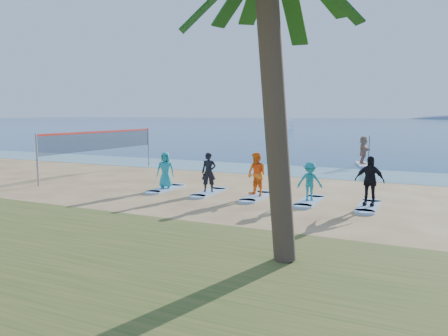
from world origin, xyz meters
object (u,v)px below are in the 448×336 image
at_px(surfboard_2, 256,197).
at_px(surfboard_4, 368,206).
at_px(student_1, 209,172).
at_px(surfboard_0, 166,189).
at_px(student_0, 165,170).
at_px(surfboard_1, 209,193).
at_px(student_3, 310,181).
at_px(volleyball_net, 101,141).
at_px(boat_offshore_a, 281,129).
at_px(surfboard_3, 309,201).
at_px(student_4, 369,181).
at_px(paddleboard, 363,165).
at_px(student_2, 257,174).
at_px(paddleboarder, 363,150).

xyz_separation_m(surfboard_2, surfboard_4, (4.42, 0.00, 0.00)).
bearing_deg(student_1, surfboard_0, 157.74).
distance_m(surfboard_0, student_0, 0.86).
distance_m(surfboard_0, surfboard_1, 2.21).
xyz_separation_m(student_3, surfboard_4, (2.21, 0.00, -0.79)).
bearing_deg(volleyball_net, boat_offshore_a, 100.10).
relative_size(surfboard_3, student_4, 1.21).
relative_size(surfboard_2, student_3, 1.47).
bearing_deg(student_1, volleyball_net, 138.99).
bearing_deg(volleyball_net, student_4, -10.69).
distance_m(paddleboard, surfboard_0, 15.19).
bearing_deg(boat_offshore_a, surfboard_4, -60.63).
xyz_separation_m(volleyball_net, student_3, (12.74, -2.82, -1.07)).
bearing_deg(student_2, student_4, 24.49).
relative_size(paddleboarder, student_3, 1.23).
distance_m(surfboard_0, student_1, 2.38).
distance_m(surfboard_1, student_3, 4.49).
height_order(student_1, student_3, student_1).
height_order(student_2, student_3, student_2).
distance_m(volleyball_net, paddleboarder, 16.82).
relative_size(student_0, surfboard_1, 0.74).
bearing_deg(student_4, surfboard_2, -173.49).
bearing_deg(surfboard_2, paddleboarder, 80.12).
xyz_separation_m(volleyball_net, surfboard_4, (14.95, -2.82, -1.86)).
xyz_separation_m(boat_offshore_a, student_0, (19.21, -76.40, 0.90)).
xyz_separation_m(boat_offshore_a, surfboard_3, (25.84, -76.40, 0.04)).
bearing_deg(student_1, student_4, -22.26).
height_order(surfboard_2, student_3, student_3).
bearing_deg(student_0, volleyball_net, 133.54).
distance_m(volleyball_net, student_4, 15.24).
distance_m(surfboard_0, surfboard_3, 6.63).
height_order(volleyball_net, student_1, volleyball_net).
height_order(paddleboard, surfboard_3, paddleboard).
distance_m(student_0, surfboard_3, 6.69).
xyz_separation_m(surfboard_3, student_3, (0.00, 0.00, 0.79)).
bearing_deg(student_4, boat_offshore_a, 116.67).
bearing_deg(surfboard_0, student_3, 0.00).
bearing_deg(student_0, surfboard_3, -21.66).
bearing_deg(student_1, paddleboarder, 49.12).
bearing_deg(surfboard_0, paddleboarder, 63.45).
height_order(surfboard_1, surfboard_4, same).
xyz_separation_m(student_2, student_3, (2.21, 0.00, -0.14)).
distance_m(paddleboard, paddleboarder, 0.98).
bearing_deg(surfboard_0, paddleboard, 63.45).
distance_m(boat_offshore_a, student_0, 78.79).
height_order(surfboard_1, student_2, student_2).
bearing_deg(surfboard_1, surfboard_2, 0.00).
xyz_separation_m(boat_offshore_a, surfboard_1, (21.42, -76.40, 0.04)).
bearing_deg(surfboard_4, boat_offshore_a, 110.16).
height_order(boat_offshore_a, surfboard_4, boat_offshore_a).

